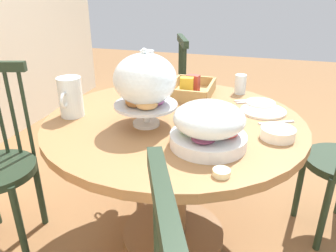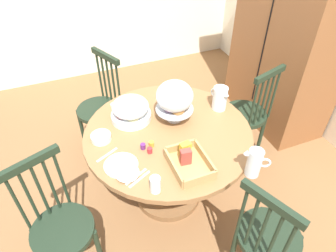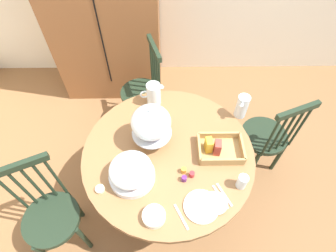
{
  "view_description": "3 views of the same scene",
  "coord_description": "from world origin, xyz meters",
  "px_view_note": "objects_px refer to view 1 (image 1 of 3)",
  "views": [
    {
      "loc": [
        -1.46,
        -0.39,
        1.33
      ],
      "look_at": [
        -0.19,
        -0.01,
        0.74
      ],
      "focal_mm": 34.72,
      "sensor_mm": 36.0,
      "label": 1
    },
    {
      "loc": [
        1.45,
        -0.63,
        2.21
      ],
      "look_at": [
        -0.09,
        -0.01,
        0.79
      ],
      "focal_mm": 32.77,
      "sensor_mm": 36.0,
      "label": 2
    },
    {
      "loc": [
        -0.1,
        -1.01,
        2.32
      ],
      "look_at": [
        -0.09,
        0.14,
        0.84
      ],
      "focal_mm": 28.16,
      "sensor_mm": 36.0,
      "label": 3
    }
  ],
  "objects_px": {
    "windsor_chair_far_side": "(164,107)",
    "pastry_stand_with_dome": "(145,83)",
    "china_plate_small": "(261,103)",
    "china_plate_large": "(263,111)",
    "dining_table": "(174,156)",
    "fruit_platter_covered": "(209,126)",
    "cereal_basket": "(191,89)",
    "drinking_glass": "(240,84)",
    "milk_pitcher": "(71,99)",
    "cereal_bowl": "(278,133)",
    "orange_juice_pitcher": "(147,67)",
    "butter_dish": "(221,173)"
  },
  "relations": [
    {
      "from": "butter_dish",
      "to": "drinking_glass",
      "type": "bearing_deg",
      "value": 1.31
    },
    {
      "from": "china_plate_small",
      "to": "cereal_bowl",
      "type": "distance_m",
      "value": 0.39
    },
    {
      "from": "dining_table",
      "to": "cereal_basket",
      "type": "distance_m",
      "value": 0.43
    },
    {
      "from": "orange_juice_pitcher",
      "to": "fruit_platter_covered",
      "type": "bearing_deg",
      "value": -146.04
    },
    {
      "from": "china_plate_large",
      "to": "china_plate_small",
      "type": "xyz_separation_m",
      "value": [
        0.09,
        0.02,
        0.01
      ]
    },
    {
      "from": "cereal_basket",
      "to": "cereal_bowl",
      "type": "relative_size",
      "value": 2.26
    },
    {
      "from": "milk_pitcher",
      "to": "china_plate_small",
      "type": "relative_size",
      "value": 1.3
    },
    {
      "from": "orange_juice_pitcher",
      "to": "china_plate_large",
      "type": "bearing_deg",
      "value": -116.31
    },
    {
      "from": "pastry_stand_with_dome",
      "to": "drinking_glass",
      "type": "bearing_deg",
      "value": -32.1
    },
    {
      "from": "china_plate_large",
      "to": "drinking_glass",
      "type": "xyz_separation_m",
      "value": [
        0.27,
        0.14,
        0.05
      ]
    },
    {
      "from": "pastry_stand_with_dome",
      "to": "orange_juice_pitcher",
      "type": "distance_m",
      "value": 0.73
    },
    {
      "from": "orange_juice_pitcher",
      "to": "butter_dish",
      "type": "distance_m",
      "value": 1.18
    },
    {
      "from": "pastry_stand_with_dome",
      "to": "milk_pitcher",
      "type": "bearing_deg",
      "value": 89.38
    },
    {
      "from": "cereal_bowl",
      "to": "butter_dish",
      "type": "distance_m",
      "value": 0.39
    },
    {
      "from": "windsor_chair_far_side",
      "to": "cereal_bowl",
      "type": "distance_m",
      "value": 1.26
    },
    {
      "from": "pastry_stand_with_dome",
      "to": "fruit_platter_covered",
      "type": "relative_size",
      "value": 1.15
    },
    {
      "from": "cereal_basket",
      "to": "china_plate_small",
      "type": "xyz_separation_m",
      "value": [
        -0.06,
        -0.39,
        -0.02
      ]
    },
    {
      "from": "china_plate_small",
      "to": "milk_pitcher",
      "type": "bearing_deg",
      "value": 114.73
    },
    {
      "from": "china_plate_large",
      "to": "cereal_basket",
      "type": "bearing_deg",
      "value": 69.19
    },
    {
      "from": "milk_pitcher",
      "to": "china_plate_small",
      "type": "bearing_deg",
      "value": -65.27
    },
    {
      "from": "orange_juice_pitcher",
      "to": "cereal_bowl",
      "type": "distance_m",
      "value": 1.04
    },
    {
      "from": "milk_pitcher",
      "to": "butter_dish",
      "type": "height_order",
      "value": "milk_pitcher"
    },
    {
      "from": "dining_table",
      "to": "milk_pitcher",
      "type": "distance_m",
      "value": 0.57
    },
    {
      "from": "cereal_bowl",
      "to": "butter_dish",
      "type": "xyz_separation_m",
      "value": [
        -0.35,
        0.18,
        -0.01
      ]
    },
    {
      "from": "orange_juice_pitcher",
      "to": "drinking_glass",
      "type": "distance_m",
      "value": 0.61
    },
    {
      "from": "windsor_chair_far_side",
      "to": "china_plate_small",
      "type": "relative_size",
      "value": 6.5
    },
    {
      "from": "dining_table",
      "to": "pastry_stand_with_dome",
      "type": "height_order",
      "value": "pastry_stand_with_dome"
    },
    {
      "from": "cereal_basket",
      "to": "china_plate_large",
      "type": "xyz_separation_m",
      "value": [
        -0.15,
        -0.4,
        -0.03
      ]
    },
    {
      "from": "drinking_glass",
      "to": "china_plate_small",
      "type": "bearing_deg",
      "value": -145.55
    },
    {
      "from": "dining_table",
      "to": "drinking_glass",
      "type": "distance_m",
      "value": 0.6
    },
    {
      "from": "windsor_chair_far_side",
      "to": "milk_pitcher",
      "type": "xyz_separation_m",
      "value": [
        -0.96,
        0.16,
        0.37
      ]
    },
    {
      "from": "cereal_bowl",
      "to": "drinking_glass",
      "type": "distance_m",
      "value": 0.59
    },
    {
      "from": "china_plate_small",
      "to": "china_plate_large",
      "type": "bearing_deg",
      "value": -169.34
    },
    {
      "from": "dining_table",
      "to": "milk_pitcher",
      "type": "height_order",
      "value": "milk_pitcher"
    },
    {
      "from": "fruit_platter_covered",
      "to": "china_plate_large",
      "type": "xyz_separation_m",
      "value": [
        0.44,
        -0.2,
        -0.08
      ]
    },
    {
      "from": "pastry_stand_with_dome",
      "to": "china_plate_large",
      "type": "distance_m",
      "value": 0.62
    },
    {
      "from": "fruit_platter_covered",
      "to": "drinking_glass",
      "type": "relative_size",
      "value": 2.73
    },
    {
      "from": "dining_table",
      "to": "fruit_platter_covered",
      "type": "relative_size",
      "value": 4.06
    },
    {
      "from": "china_plate_small",
      "to": "butter_dish",
      "type": "xyz_separation_m",
      "value": [
        -0.73,
        0.1,
        -0.01
      ]
    },
    {
      "from": "dining_table",
      "to": "china_plate_small",
      "type": "height_order",
      "value": "china_plate_small"
    },
    {
      "from": "windsor_chair_far_side",
      "to": "pastry_stand_with_dome",
      "type": "relative_size",
      "value": 2.83
    },
    {
      "from": "orange_juice_pitcher",
      "to": "drinking_glass",
      "type": "bearing_deg",
      "value": -99.42
    },
    {
      "from": "fruit_platter_covered",
      "to": "china_plate_large",
      "type": "distance_m",
      "value": 0.49
    },
    {
      "from": "milk_pitcher",
      "to": "fruit_platter_covered",
      "type": "bearing_deg",
      "value": -100.61
    },
    {
      "from": "windsor_chair_far_side",
      "to": "cereal_bowl",
      "type": "bearing_deg",
      "value": -140.36
    },
    {
      "from": "orange_juice_pitcher",
      "to": "china_plate_large",
      "type": "distance_m",
      "value": 0.83
    },
    {
      "from": "dining_table",
      "to": "cereal_bowl",
      "type": "height_order",
      "value": "cereal_bowl"
    },
    {
      "from": "milk_pitcher",
      "to": "china_plate_large",
      "type": "relative_size",
      "value": 0.88
    },
    {
      "from": "dining_table",
      "to": "milk_pitcher",
      "type": "relative_size",
      "value": 6.26
    },
    {
      "from": "orange_juice_pitcher",
      "to": "china_plate_small",
      "type": "bearing_deg",
      "value": -110.98
    }
  ]
}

